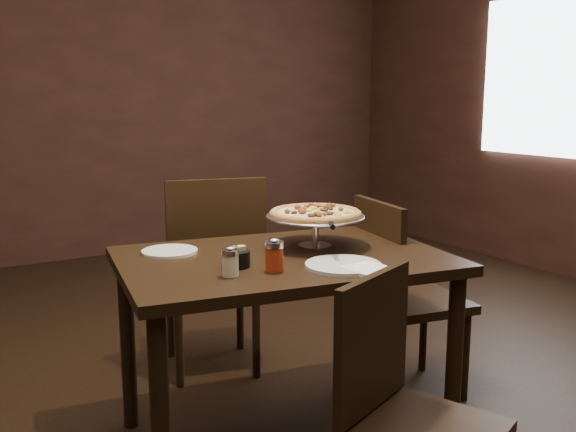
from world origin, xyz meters
TOP-DOWN VIEW (x-y plane):
  - room at (0.06, 0.03)m, footprint 6.04×7.04m
  - dining_table at (-0.03, 0.10)m, footprint 1.32×0.98m
  - pizza_stand at (0.15, 0.16)m, footprint 0.39×0.39m
  - parmesan_shaker at (-0.32, -0.05)m, footprint 0.06×0.06m
  - pepper_flake_shaker at (-0.17, -0.07)m, footprint 0.07×0.07m
  - packet_caddy at (-0.26, 0.04)m, footprint 0.10×0.10m
  - napkin_stack at (0.10, -0.24)m, footprint 0.15×0.15m
  - plate_left at (-0.38, 0.36)m, footprint 0.21×0.21m
  - plate_near at (0.07, -0.15)m, footprint 0.27×0.27m
  - serving_spatula at (0.09, -0.04)m, footprint 0.16×0.16m
  - chair_far at (-0.00, 0.82)m, footprint 0.56×0.56m
  - chair_near at (-0.04, -0.62)m, footprint 0.52×0.52m
  - chair_side at (0.63, 0.19)m, footprint 0.49×0.49m

SIDE VIEW (x-z plane):
  - chair_near at x=-0.04m, z-range 0.04..0.88m
  - chair_side at x=0.63m, z-range 0.04..0.94m
  - chair_far at x=0.00m, z-range 0.05..1.03m
  - dining_table at x=-0.03m, z-range 0.28..1.04m
  - plate_left at x=-0.38m, z-range 0.76..0.77m
  - plate_near at x=0.07m, z-range 0.76..0.77m
  - napkin_stack at x=0.10m, z-range 0.76..0.77m
  - packet_caddy at x=-0.26m, z-range 0.75..0.83m
  - parmesan_shaker at x=-0.32m, z-range 0.75..0.86m
  - pepper_flake_shaker at x=-0.17m, z-range 0.75..0.87m
  - serving_spatula at x=0.09m, z-range 0.87..0.90m
  - pizza_stand at x=0.15m, z-range 0.81..0.97m
  - room at x=0.06m, z-range -0.02..2.82m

